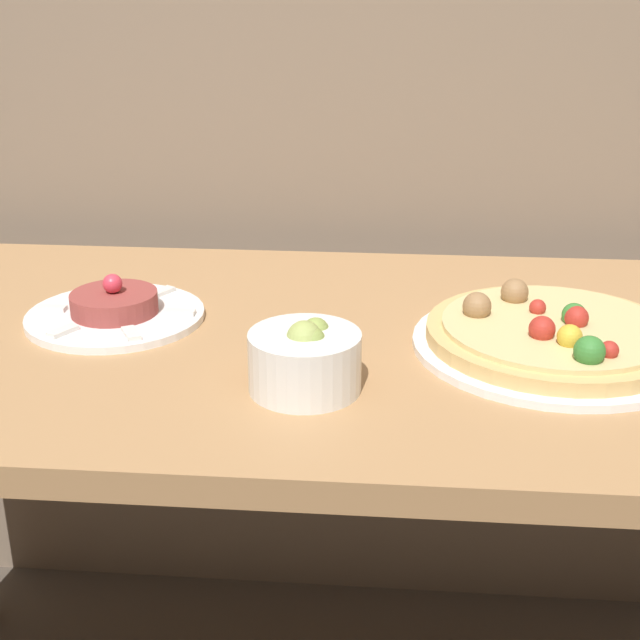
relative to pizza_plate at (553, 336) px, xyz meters
name	(u,v)px	position (x,y,z in m)	size (l,w,h in m)	color
dining_table	(318,404)	(-0.29, 0.02, -0.12)	(1.48, 0.69, 0.75)	#AD7F51
pizza_plate	(553,336)	(0.00, 0.00, 0.00)	(0.34, 0.34, 0.06)	white
tartare_plate	(115,310)	(-0.56, 0.05, 0.00)	(0.23, 0.23, 0.06)	white
small_bowl	(307,358)	(-0.29, -0.13, 0.02)	(0.12, 0.12, 0.08)	white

